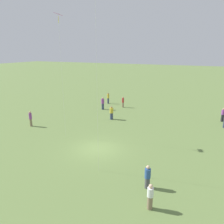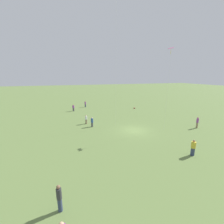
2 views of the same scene
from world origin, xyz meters
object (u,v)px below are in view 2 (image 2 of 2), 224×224
person_1 (59,198)px  person_3 (193,148)px  picnic_bag_0 (134,108)px  person_11 (92,122)px  kite_2 (170,55)px  person_5 (197,122)px  person_6 (85,104)px  person_10 (73,108)px  person_9 (86,119)px

person_1 → person_3: bearing=-27.0°
person_1 → picnic_bag_0: size_ratio=4.72×
person_11 → kite_2: kite_2 is taller
person_3 → person_5: bearing=139.3°
person_11 → person_5: bearing=-176.2°
person_6 → person_1: bearing=-47.3°
person_11 → kite_2: size_ratio=0.14×
person_5 → person_11: person_5 is taller
person_10 → person_5: bearing=-63.2°
person_3 → person_5: 10.19m
person_11 → person_6: bearing=-70.4°
person_10 → picnic_bag_0: bearing=-25.2°
person_5 → picnic_bag_0: 17.02m
person_11 → person_10: bearing=-56.3°
person_3 → kite_2: size_ratio=0.15×
person_6 → person_10: person_6 is taller
person_9 → picnic_bag_0: size_ratio=4.05×
person_3 → person_6: 30.10m
person_10 → person_11: bearing=-98.2°
person_1 → person_3: person_1 is taller
person_10 → person_11: person_11 is taller
person_5 → person_9: 18.79m
person_5 → person_9: size_ratio=1.16×
person_1 → person_9: 17.85m
person_6 → person_10: 5.18m
person_1 → kite_2: kite_2 is taller
person_3 → person_10: bearing=-148.3°
person_1 → person_10: person_1 is taller
person_3 → kite_2: kite_2 is taller
person_3 → person_5: size_ratio=0.95×
person_9 → person_11: (-1.90, -0.70, 0.01)m
person_3 → person_10: size_ratio=1.11×
person_1 → person_11: bearing=33.5°
person_5 → person_10: (18.77, 18.43, -0.18)m
person_3 → person_10: (25.37, 10.67, -0.09)m
person_1 → picnic_bag_0: bearing=16.5°
person_6 → person_11: 16.61m
person_1 → kite_2: 21.34m
person_3 → person_11: person_3 is taller
person_1 → person_10: size_ratio=1.17×
picnic_bag_0 → person_10: bearing=82.5°
person_5 → picnic_bag_0: person_5 is taller
person_6 → person_9: (-14.65, 2.05, -0.01)m
person_9 → person_1: bearing=53.7°
person_10 → kite_2: kite_2 is taller
person_9 → picnic_bag_0: person_9 is taller
person_3 → person_11: 15.29m
person_5 → person_10: bearing=-87.5°
person_10 → kite_2: 24.31m
person_9 → kite_2: bearing=125.6°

